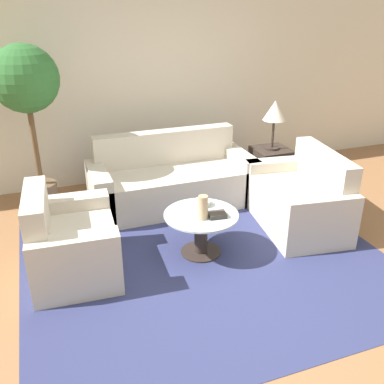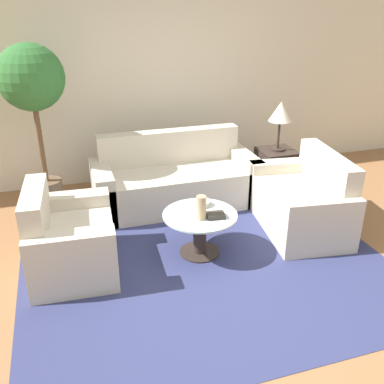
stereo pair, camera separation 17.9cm
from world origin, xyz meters
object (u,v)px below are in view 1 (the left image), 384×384
bowl (202,203)px  book_stack (217,215)px  table_lamp (275,112)px  potted_plant (27,93)px  coffee_table (201,228)px  vase (203,207)px  armchair (68,245)px  loveseat (302,200)px  sofa_main (171,181)px

bowl → book_stack: bearing=-81.3°
table_lamp → potted_plant: size_ratio=0.33×
coffee_table → vase: 0.29m
potted_plant → vase: bearing=-49.1°
armchair → loveseat: (2.48, 0.07, 0.00)m
sofa_main → loveseat: sofa_main is taller
armchair → coffee_table: bearing=-91.8°
coffee_table → potted_plant: 2.32m
coffee_table → bowl: 0.26m
sofa_main → table_lamp: 1.53m
loveseat → vase: loveseat is taller
armchair → coffee_table: armchair is taller
vase → book_stack: bearing=-5.7°
loveseat → coffee_table: 1.26m
potted_plant → vase: potted_plant is taller
potted_plant → book_stack: 2.39m
sofa_main → book_stack: (0.04, -1.30, 0.17)m
armchair → vase: size_ratio=4.49×
vase → loveseat: bearing=12.5°
sofa_main → book_stack: sofa_main is taller
bowl → book_stack: size_ratio=0.97×
loveseat → vase: bearing=-69.9°
coffee_table → vase: size_ratio=3.10×
vase → bowl: bearing=70.5°
armchair → potted_plant: 1.77m
potted_plant → vase: (1.37, -1.58, -0.84)m
armchair → bowl: armchair is taller
armchair → table_lamp: 2.96m
loveseat → coffee_table: loveseat is taller
potted_plant → bowl: (1.47, -1.31, -0.93)m
armchair → table_lamp: table_lamp is taller
sofa_main → armchair: size_ratio=1.87×
armchair → bowl: (1.31, 0.05, 0.17)m
vase → sofa_main: bearing=85.7°
coffee_table → book_stack: 0.24m
coffee_table → table_lamp: (1.43, 1.18, 0.73)m
coffee_table → bowl: bowl is taller
armchair → coffee_table: 1.24m
bowl → loveseat: bearing=0.6°
vase → bowl: 0.30m
bowl → vase: bearing=-109.5°
table_lamp → vase: (-1.45, -1.28, -0.47)m
vase → book_stack: vase is taller
vase → potted_plant: bearing=130.9°
potted_plant → book_stack: potted_plant is taller
sofa_main → vase: (-0.10, -1.28, 0.26)m
sofa_main → coffee_table: bearing=-93.7°
sofa_main → loveseat: size_ratio=1.42×
potted_plant → book_stack: bearing=-46.6°
table_lamp → loveseat: bearing=-100.2°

